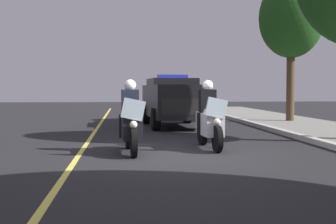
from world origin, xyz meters
The scene contains 6 objects.
ground_plane centered at (0.00, 0.00, 0.00)m, with size 80.00×80.00×0.00m, color black.
lane_stripe_center centered at (0.00, -2.15, 0.00)m, with size 48.00×0.12×0.01m, color #E0D14C.
police_motorcycle_lead_left centered at (-0.44, -0.97, 0.70)m, with size 2.14×0.61×1.72m.
police_motorcycle_lead_right centered at (-1.03, 1.00, 0.70)m, with size 2.14×0.61×1.72m.
police_suv centered at (-7.67, 0.79, 1.07)m, with size 5.01×2.33×2.05m.
tree_far_back centered at (-9.02, 6.08, 4.51)m, with size 2.78×2.78×6.18m.
Camera 1 is at (10.17, -1.12, 1.51)m, focal length 48.59 mm.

